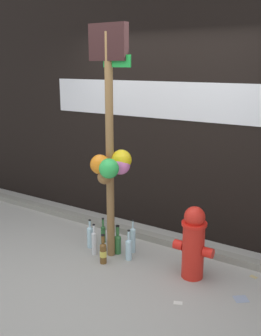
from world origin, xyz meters
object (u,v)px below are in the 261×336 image
object	(u,v)px
bottle_3	(133,239)
bottle_4	(90,236)
bottle_0	(103,233)
memorial_post	(111,142)
fire_hydrant	(193,242)
bottle_6	(118,242)
bottle_5	(103,252)
bottle_1	(94,242)
bottle_2	(129,248)

from	to	relation	value
bottle_3	bottle_4	xyz separation A→B (m)	(-0.49, -0.17, -0.02)
bottle_4	bottle_0	bearing A→B (deg)	75.14
memorial_post	bottle_4	distance (m)	1.23
fire_hydrant	bottle_3	distance (m)	0.84
fire_hydrant	bottle_6	xyz separation A→B (m)	(-0.93, 0.01, -0.25)
fire_hydrant	bottle_5	size ratio (longest dim) A/B	2.25
bottle_3	bottle_5	bearing A→B (deg)	-108.89
bottle_1	bottle_5	bearing A→B (deg)	-27.56
bottle_2	bottle_6	bearing A→B (deg)	163.38
bottle_1	bottle_4	distance (m)	0.19
fire_hydrant	bottle_3	xyz separation A→B (m)	(-0.80, 0.12, -0.22)
bottle_2	bottle_3	world-z (taller)	bottle_3
memorial_post	bottle_4	size ratio (longest dim) A/B	7.14
memorial_post	fire_hydrant	bearing A→B (deg)	5.56
bottle_1	bottle_3	xyz separation A→B (m)	(0.34, 0.28, 0.01)
bottle_2	memorial_post	bearing A→B (deg)	-167.90
memorial_post	bottle_5	world-z (taller)	memorial_post
bottle_2	bottle_4	distance (m)	0.55
bottle_4	bottle_5	size ratio (longest dim) A/B	1.04
memorial_post	bottle_0	xyz separation A→B (m)	(-0.30, 0.24, -1.20)
bottle_1	bottle_5	distance (m)	0.23
bottle_4	bottle_6	size ratio (longest dim) A/B	1.02
bottle_4	bottle_5	distance (m)	0.42
bottle_0	bottle_6	xyz separation A→B (m)	(0.31, -0.14, 0.01)
fire_hydrant	bottle_4	xyz separation A→B (m)	(-1.29, -0.04, -0.24)
memorial_post	bottle_5	distance (m)	1.20
memorial_post	fire_hydrant	world-z (taller)	memorial_post
bottle_2	bottle_6	size ratio (longest dim) A/B	1.03
fire_hydrant	bottle_5	bearing A→B (deg)	-163.99
bottle_0	bottle_4	bearing A→B (deg)	-104.86
bottle_2	bottle_5	distance (m)	0.29
fire_hydrant	bottle_1	world-z (taller)	fire_hydrant
memorial_post	bottle_2	xyz separation A→B (m)	(0.19, 0.04, -1.19)
memorial_post	bottle_1	bearing A→B (deg)	-161.40
fire_hydrant	bottle_1	bearing A→B (deg)	-172.01
bottle_0	bottle_3	xyz separation A→B (m)	(0.44, -0.02, 0.04)
bottle_1	bottle_2	size ratio (longest dim) A/B	1.05
bottle_5	bottle_2	bearing A→B (deg)	48.83
memorial_post	bottle_1	size ratio (longest dim) A/B	6.74
bottle_2	bottle_4	bearing A→B (deg)	179.25
bottle_6	bottle_2	bearing A→B (deg)	-16.62
bottle_2	bottle_3	size ratio (longest dim) A/B	0.89
bottle_3	bottle_0	bearing A→B (deg)	177.16
bottle_3	fire_hydrant	bearing A→B (deg)	-8.81
memorial_post	bottle_2	size ratio (longest dim) A/B	7.08
bottle_2	bottle_5	xyz separation A→B (m)	(-0.19, -0.22, -0.00)
bottle_5	bottle_1	bearing A→B (deg)	152.44
fire_hydrant	bottle_5	xyz separation A→B (m)	(-0.93, -0.27, -0.25)
memorial_post	bottle_6	world-z (taller)	memorial_post
bottle_4	bottle_3	bearing A→B (deg)	18.74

